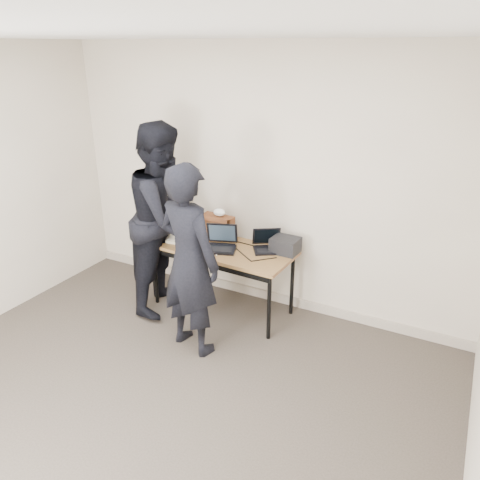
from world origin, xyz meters
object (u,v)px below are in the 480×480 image
Objects in this scene: laptop_center at (221,243)px; laptop_beige at (179,236)px; leather_satchel at (217,226)px; person_typist at (189,261)px; equipment_box at (285,245)px; laptop_right at (267,245)px; desk at (221,253)px; person_observer at (166,218)px.

laptop_beige is at bearing 160.52° from laptop_center.
person_typist is (0.27, -0.95, 0.04)m from leather_satchel.
laptop_right is at bearing -173.80° from equipment_box.
leather_satchel is at bearing 107.35° from laptop_center.
person_typist reaches higher than desk.
person_observer is (-0.66, 0.57, 0.10)m from person_typist.
person_typist is at bearing -144.79° from laptop_right.
desk is 0.67m from equipment_box.
desk is 0.49m from laptop_right.
laptop_beige is 0.14× the size of person_observer.
laptop_beige is 0.16× the size of person_typist.
person_typist is at bearing -139.70° from person_observer.
person_observer is at bearing -132.77° from leather_satchel.
leather_satchel is (-0.19, 0.25, 0.07)m from laptop_center.
laptop_right is 0.20× the size of person_observer.
equipment_box is at bearing 19.39° from desk.
desk is 0.77× the size of person_observer.
desk is at bearing 0.15° from laptop_beige.
laptop_center reaches higher than equipment_box.
laptop_right is at bearing 23.57° from desk.
equipment_box is (0.19, 0.02, 0.03)m from laptop_right.
person_observer is at bearing 164.66° from laptop_right.
equipment_box is at bearing -0.93° from laptop_center.
laptop_beige is 0.42m from leather_satchel.
person_typist reaches higher than laptop_beige.
laptop_beige is at bearing -169.20° from equipment_box.
person_observer is (-1.20, -0.34, 0.19)m from equipment_box.
person_typist is (0.09, -0.72, 0.23)m from desk.
leather_satchel is at bearing 177.48° from equipment_box.
laptop_center is (0.01, -0.02, 0.11)m from desk.
leather_satchel reaches higher than laptop_center.
person_typist is at bearing -52.22° from laptop_beige.
laptop_beige is 0.51m from laptop_center.
laptop_center is at bearing -70.90° from person_typist.
person_typist is at bearing -80.38° from desk.
laptop_right is 0.19m from equipment_box.
leather_satchel is (-0.62, 0.06, 0.08)m from laptop_right.
laptop_center is 0.63m from person_observer.
laptop_right is at bearing 4.02° from laptop_center.
equipment_box is 0.13× the size of person_observer.
laptop_right is at bearing 9.10° from laptop_beige.
person_observer reaches higher than equipment_box.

